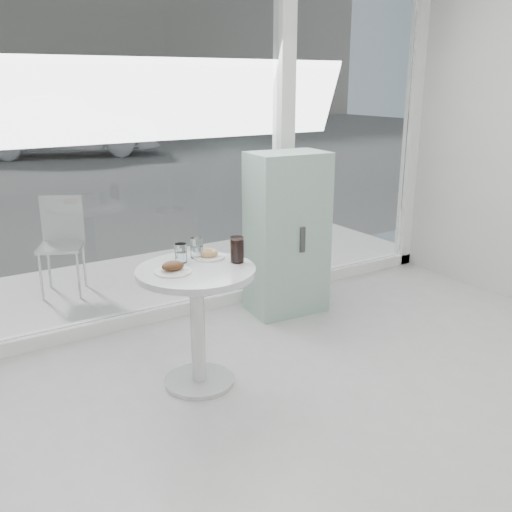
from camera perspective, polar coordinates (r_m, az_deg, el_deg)
storefront at (r=4.49m, az=-6.17°, el=15.39°), size 5.00×0.14×3.00m
main_table at (r=3.50m, az=-5.94°, el=-4.65°), size 0.72×0.72×0.77m
patio_deck at (r=5.50m, az=-10.02°, el=-2.40°), size 5.60×1.60×0.05m
mint_cabinet at (r=4.61m, az=3.09°, el=2.23°), size 0.64×0.46×1.31m
patio_chair at (r=5.25m, az=-18.89°, el=1.69°), size 0.48×0.48×0.84m
car_silver at (r=15.31m, az=-18.40°, el=12.20°), size 4.70×2.82×1.46m
plate_fritter at (r=3.36m, az=-8.25°, el=-1.20°), size 0.22×0.22×0.07m
plate_donut at (r=3.61m, az=-4.73°, el=0.12°), size 0.20×0.20×0.05m
water_tumbler_a at (r=3.53m, az=-7.53°, el=0.17°), size 0.07×0.07×0.12m
water_tumbler_b at (r=3.61m, az=-5.93°, el=0.71°), size 0.08×0.08×0.13m
cola_glass at (r=3.50m, az=-1.90°, el=0.59°), size 0.08×0.08×0.16m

